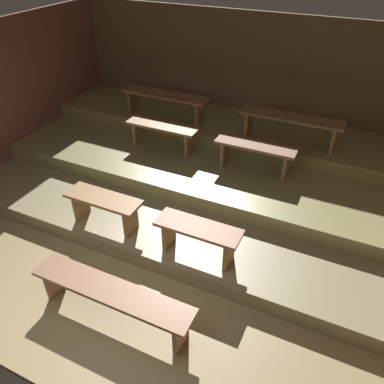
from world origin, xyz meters
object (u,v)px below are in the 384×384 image
Objects in this scene: bench_lower_left at (104,204)px; bench_middle_left at (163,130)px; bench_floor_center at (112,295)px; bench_upper_right at (291,122)px; bench_upper_left at (165,99)px; bench_lower_right at (198,234)px; bench_middle_right at (255,150)px.

bench_lower_left is 0.86× the size of bench_middle_left.
bench_upper_right is at bearing 75.10° from bench_floor_center.
bench_upper_right is at bearing 0.00° from bench_upper_left.
bench_lower_left is at bearing 128.34° from bench_floor_center.
bench_upper_right is (1.76, 2.46, 0.47)m from bench_lower_left.
bench_lower_left is at bearing -125.57° from bench_upper_right.
bench_upper_right is (1.87, 0.68, 0.24)m from bench_middle_left.
bench_lower_left is 3.07m from bench_upper_right.
bench_lower_right is at bearing 0.00° from bench_lower_left.
bench_floor_center is 1.18m from bench_lower_right.
bench_middle_right is 0.79m from bench_upper_right.
bench_middle_right is (1.55, 0.00, 0.00)m from bench_middle_left.
bench_lower_right is at bearing -93.46° from bench_middle_right.
bench_upper_right reaches higher than bench_middle_left.
bench_middle_left is 1.55m from bench_middle_right.
bench_floor_center is at bearing -51.66° from bench_lower_left.
bench_floor_center is at bearing -115.59° from bench_lower_right.
bench_floor_center is 1.54× the size of bench_middle_left.
bench_middle_right is at bearing 0.00° from bench_middle_left.
bench_middle_left is at bearing 93.46° from bench_lower_left.
bench_lower_left is at bearing -80.04° from bench_upper_left.
bench_lower_right is at bearing 64.41° from bench_floor_center.
bench_lower_right is at bearing -54.43° from bench_upper_left.
bench_upper_left is (-1.87, 0.68, 0.24)m from bench_middle_right.
bench_upper_left reaches higher than bench_floor_center.
bench_lower_left is 0.86× the size of bench_middle_right.
bench_upper_left and bench_upper_right have the same top height.
bench_lower_left is 1.33m from bench_lower_right.
bench_middle_left is (-0.94, 2.83, 0.42)m from bench_floor_center.
bench_middle_left reaches higher than bench_floor_center.
bench_middle_left is at bearing -64.48° from bench_upper_left.
bench_floor_center is 1.16× the size of bench_upper_right.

